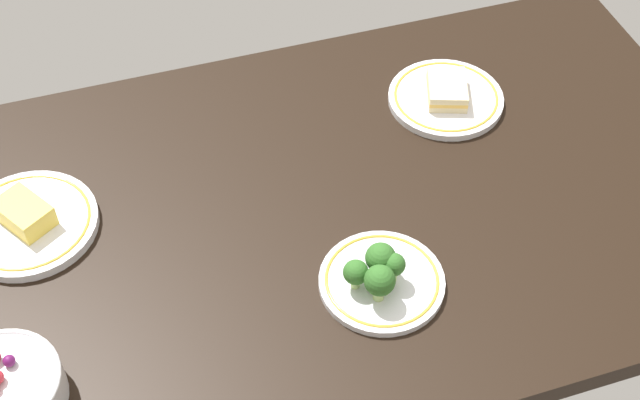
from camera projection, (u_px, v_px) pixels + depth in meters
The scene contains 5 objects.
dining_table at pixel (320, 216), 147.36cm from camera, with size 145.13×83.74×4.00cm, color black.
plate_sandwich at pixel (446, 96), 162.16cm from camera, with size 21.11×21.11×4.52cm.
plate_broccoli at pixel (380, 277), 133.69cm from camera, with size 19.33×19.33×7.89cm.
plate_cheese at pixel (27, 222), 142.06cm from camera, with size 22.41×22.41×5.46cm.
bowl_berries at pixel (3, 390), 120.19cm from camera, with size 16.68×16.68×7.27cm.
Camera 1 is at (29.09, 91.10, 114.15)cm, focal length 49.76 mm.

